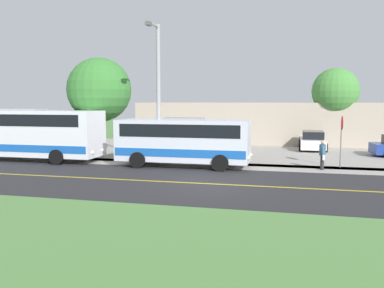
{
  "coord_description": "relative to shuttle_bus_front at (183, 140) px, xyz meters",
  "views": [
    {
      "loc": [
        17.2,
        3.4,
        3.66
      ],
      "look_at": [
        -3.5,
        -1.54,
        1.4
      ],
      "focal_mm": 37.18,
      "sensor_mm": 36.0,
      "label": 1
    }
  ],
  "objects": [
    {
      "name": "ground_plane",
      "position": [
        4.46,
        2.28,
        -1.53
      ],
      "size": [
        120.0,
        120.0,
        0.0
      ],
      "primitive_type": "plane",
      "color": "#548442"
    },
    {
      "name": "road_surface",
      "position": [
        4.46,
        2.28,
        -1.53
      ],
      "size": [
        8.0,
        100.0,
        0.01
      ],
      "primitive_type": "cube",
      "color": "#28282B",
      "rests_on": "ground"
    },
    {
      "name": "sidewalk",
      "position": [
        -0.74,
        2.28,
        -1.53
      ],
      "size": [
        2.4,
        100.0,
        0.01
      ],
      "primitive_type": "cube",
      "color": "#9E9991",
      "rests_on": "ground"
    },
    {
      "name": "parking_lot_surface",
      "position": [
        -7.94,
        5.28,
        -1.53
      ],
      "size": [
        14.0,
        36.0,
        0.01
      ],
      "primitive_type": "cube",
      "color": "#9E9991",
      "rests_on": "ground"
    },
    {
      "name": "road_centre_line",
      "position": [
        4.46,
        2.28,
        -1.52
      ],
      "size": [
        0.16,
        100.0,
        0.0
      ],
      "primitive_type": "cube",
      "color": "gold",
      "rests_on": "ground"
    },
    {
      "name": "shuttle_bus_front",
      "position": [
        0.0,
        0.0,
        0.0
      ],
      "size": [
        2.57,
        7.59,
        2.77
      ],
      "color": "silver",
      "rests_on": "ground"
    },
    {
      "name": "transit_bus_rear",
      "position": [
        -0.06,
        -10.61,
        0.25
      ],
      "size": [
        2.68,
        10.63,
        3.24
      ],
      "color": "white",
      "rests_on": "ground"
    },
    {
      "name": "pedestrian_with_bags",
      "position": [
        -0.68,
        7.6,
        -0.69
      ],
      "size": [
        0.72,
        0.34,
        1.59
      ],
      "color": "#262628",
      "rests_on": "ground"
    },
    {
      "name": "stop_sign",
      "position": [
        -1.64,
        8.66,
        0.43
      ],
      "size": [
        0.76,
        0.07,
        2.88
      ],
      "color": "slate",
      "rests_on": "ground"
    },
    {
      "name": "street_light_pole",
      "position": [
        -0.42,
        -1.63,
        2.91
      ],
      "size": [
        1.97,
        0.24,
        8.07
      ],
      "color": "#9E9EA3",
      "rests_on": "ground"
    },
    {
      "name": "parked_car_near",
      "position": [
        -10.01,
        7.65,
        -0.84
      ],
      "size": [
        4.44,
        2.1,
        1.45
      ],
      "color": "white",
      "rests_on": "ground"
    },
    {
      "name": "tree_curbside",
      "position": [
        -2.94,
        -6.56,
        2.91
      ],
      "size": [
        4.27,
        4.27,
        6.59
      ],
      "color": "brown",
      "rests_on": "ground"
    },
    {
      "name": "tree_lot_edge",
      "position": [
        -12.94,
        9.5,
        2.98
      ],
      "size": [
        3.79,
        3.79,
        6.43
      ],
      "color": "brown",
      "rests_on": "ground"
    },
    {
      "name": "commercial_building",
      "position": [
        -16.94,
        3.07,
        0.27
      ],
      "size": [
        10.0,
        21.33,
        3.6
      ],
      "primitive_type": "cube",
      "color": "#B7A893",
      "rests_on": "ground"
    }
  ]
}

